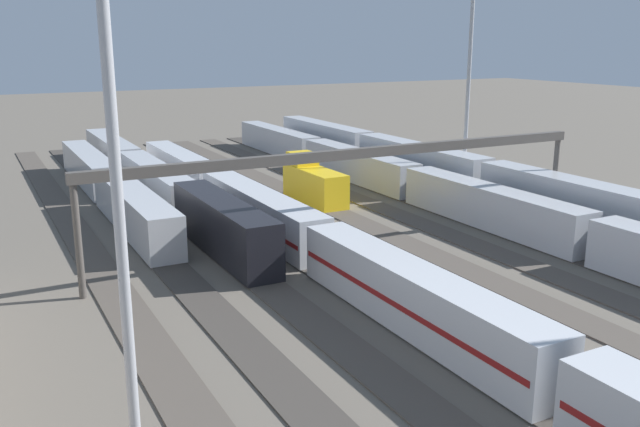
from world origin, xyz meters
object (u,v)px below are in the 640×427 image
Objects in this scene: light_mast_1 at (106,42)px; train_on_track_0 at (579,208)px; train_on_track_6 at (152,179)px; signal_gantry at (360,160)px; train_on_track_3 at (314,183)px; train_on_track_1 at (490,206)px; light_mast_0 at (471,37)px; train_on_track_5 at (321,246)px; train_on_track_7 at (108,186)px.

train_on_track_0 is at bearing -69.09° from light_mast_1.
train_on_track_6 is 30.61m from signal_gantry.
train_on_track_1 is at bearing -149.32° from train_on_track_3.
signal_gantry is (-17.88, 5.00, 5.64)m from train_on_track_3.
light_mast_1 is 0.60× the size of signal_gantry.
signal_gantry reaches higher than train_on_track_0.
train_on_track_6 is (10.48, 15.00, -0.04)m from train_on_track_3.
light_mast_0 is at bearing -29.98° from train_on_track_1.
train_on_track_3 reaches higher than train_on_track_5.
light_mast_1 is (-18.83, 18.35, 15.18)m from train_on_track_5.
light_mast_1 is at bearing 127.71° from light_mast_0.
light_mast_1 reaches higher than signal_gantry.
train_on_track_3 is 19.41m from signal_gantry.
train_on_track_5 is 8.12m from signal_gantry.
light_mast_1 is at bearing 144.29° from train_on_track_3.
train_on_track_5 is at bearing -44.27° from light_mast_1.
train_on_track_0 is 4.45× the size of light_mast_1.
train_on_track_5 is at bearing 118.71° from signal_gantry.
train_on_track_5 is 30.36m from light_mast_1.
light_mast_0 reaches higher than train_on_track_5.
signal_gantry is at bearing -47.28° from light_mast_1.
train_on_track_5 is at bearing 84.83° from train_on_track_0.
train_on_track_0 is at bearing 172.87° from light_mast_0.
light_mast_0 is (12.74, -7.35, 15.58)m from train_on_track_1.
train_on_track_6 is 53.83m from light_mast_1.
train_on_track_7 is at bearing 28.76° from signal_gantry.
train_on_track_1 is at bearing -79.33° from train_on_track_5.
train_on_track_5 is 31.50m from train_on_track_6.
train_on_track_7 is 39.90m from train_on_track_1.
train_on_track_0 reaches higher than train_on_track_7.
light_mast_0 is (-4.12, -17.35, 15.44)m from train_on_track_3.
train_on_track_0 is at bearing -104.04° from signal_gantry.
train_on_track_0 is 25.11m from train_on_track_5.
light_mast_1 is at bearing 132.72° from signal_gantry.
light_mast_0 is (18.76, -2.35, 14.98)m from train_on_track_0.
light_mast_0 reaches higher than train_on_track_0.
train_on_track_5 is at bearing 121.11° from light_mast_0.
train_on_track_3 reaches higher than train_on_track_1.
train_on_track_0 is (-22.88, -15.00, 0.46)m from train_on_track_3.
signal_gantry is (-13.76, 22.35, -9.80)m from light_mast_0.
train_on_track_7 is 1.70× the size of light_mast_0.
train_on_track_7 is 22.12m from train_on_track_3.
light_mast_0 is at bearing -109.96° from train_on_track_7.
train_on_track_0 is 2.66× the size of signal_gantry.
signal_gantry reaches higher than train_on_track_3.
train_on_track_6 reaches higher than train_on_track_7.
train_on_track_3 is 23.58m from light_mast_0.
train_on_track_7 is at bearing 64.72° from train_on_track_3.
train_on_track_6 is at bearing 42.45° from train_on_track_1.
train_on_track_1 is at bearing -137.55° from train_on_track_6.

